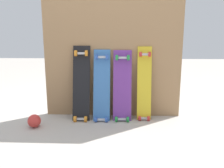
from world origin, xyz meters
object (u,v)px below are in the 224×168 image
skateboard_blue (102,88)px  rubber_ball (34,121)px  skateboard_black (81,86)px  skateboard_purple (122,88)px  skateboard_yellow (144,86)px

skateboard_blue → rubber_ball: (-0.70, -0.29, -0.29)m
skateboard_black → rubber_ball: 0.63m
skateboard_purple → skateboard_black: bearing=-178.6°
skateboard_black → rubber_ball: size_ratio=6.47×
rubber_ball → skateboard_purple: bearing=18.0°
skateboard_yellow → rubber_ball: 1.27m
skateboard_black → rubber_ball: bearing=-147.9°
skateboard_purple → rubber_ball: bearing=-162.0°
skateboard_purple → rubber_ball: 1.03m
skateboard_purple → rubber_ball: skateboard_purple is taller
skateboard_black → skateboard_yellow: bearing=3.0°
skateboard_black → skateboard_blue: bearing=0.5°
skateboard_blue → skateboard_yellow: bearing=4.2°
skateboard_blue → skateboard_purple: 0.24m
skateboard_black → skateboard_yellow: skateboard_black is taller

